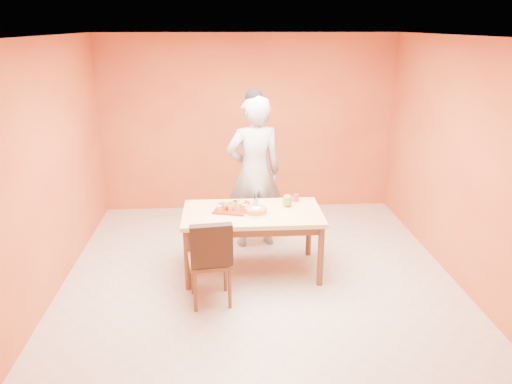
{
  "coord_description": "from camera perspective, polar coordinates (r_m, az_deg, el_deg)",
  "views": [
    {
      "loc": [
        -0.38,
        -5.09,
        2.82
      ],
      "look_at": [
        -0.02,
        0.3,
        0.99
      ],
      "focal_mm": 35.0,
      "sensor_mm": 36.0,
      "label": 1
    }
  ],
  "objects": [
    {
      "name": "sponge_cake",
      "position": [
        5.68,
        0.0,
        -2.12
      ],
      "size": [
        0.33,
        0.33,
        0.06
      ],
      "primitive_type": "cylinder",
      "rotation": [
        0.0,
        0.0,
        -0.39
      ],
      "color": "gold",
      "rests_on": "white_cake_plate"
    },
    {
      "name": "ceiling",
      "position": [
        5.11,
        0.51,
        17.37
      ],
      "size": [
        5.0,
        5.0,
        0.0
      ],
      "primitive_type": "plane",
      "rotation": [
        3.14,
        0.0,
        0.0
      ],
      "color": "white",
      "rests_on": "wall_back"
    },
    {
      "name": "magenta_glass",
      "position": [
        6.09,
        4.63,
        -0.67
      ],
      "size": [
        0.07,
        0.07,
        0.09
      ],
      "primitive_type": "cylinder",
      "rotation": [
        0.0,
        0.0,
        -0.12
      ],
      "color": "#B71B40",
      "rests_on": "dining_table"
    },
    {
      "name": "dining_chair",
      "position": [
        5.24,
        -5.28,
        -7.68
      ],
      "size": [
        0.5,
        0.56,
        0.96
      ],
      "rotation": [
        0.0,
        0.0,
        0.12
      ],
      "color": "brown",
      "rests_on": "floor"
    },
    {
      "name": "wall_right",
      "position": [
        5.92,
        22.77,
        2.85
      ],
      "size": [
        0.0,
        5.0,
        5.0
      ],
      "primitive_type": "plane",
      "rotation": [
        1.57,
        0.0,
        -1.57
      ],
      "color": "#C96A2E",
      "rests_on": "floor"
    },
    {
      "name": "pastry_pile",
      "position": [
        5.79,
        -2.81,
        -1.34
      ],
      "size": [
        0.33,
        0.33,
        0.11
      ],
      "primitive_type": null,
      "color": "#DDAD5E",
      "rests_on": "pastry_platter"
    },
    {
      "name": "pastry_platter",
      "position": [
        5.81,
        -2.8,
        -1.95
      ],
      "size": [
        0.46,
        0.46,
        0.02
      ],
      "primitive_type": "cube",
      "rotation": [
        0.0,
        0.0,
        -0.28
      ],
      "color": "maroon",
      "rests_on": "dining_table"
    },
    {
      "name": "dining_table",
      "position": [
        5.79,
        -0.42,
        -3.12
      ],
      "size": [
        1.6,
        0.9,
        0.76
      ],
      "color": "#F2D07E",
      "rests_on": "floor"
    },
    {
      "name": "wall_left",
      "position": [
        5.62,
        -23.08,
        2.02
      ],
      "size": [
        0.0,
        5.0,
        5.0
      ],
      "primitive_type": "plane",
      "rotation": [
        1.57,
        0.0,
        1.57
      ],
      "color": "#C96A2E",
      "rests_on": "floor"
    },
    {
      "name": "wall_back",
      "position": [
        7.74,
        -0.92,
        7.77
      ],
      "size": [
        4.5,
        0.0,
        4.5
      ],
      "primitive_type": "plane",
      "rotation": [
        1.57,
        0.0,
        0.0
      ],
      "color": "#C96A2E",
      "rests_on": "floor"
    },
    {
      "name": "cake_server",
      "position": [
        5.83,
        -0.02,
        -1.16
      ],
      "size": [
        0.07,
        0.29,
        0.01
      ],
      "primitive_type": "cube",
      "rotation": [
        0.0,
        0.0,
        -0.06
      ],
      "color": "silver",
      "rests_on": "sponge_cake"
    },
    {
      "name": "egg_ornament",
      "position": [
        5.9,
        3.61,
        -0.97
      ],
      "size": [
        0.13,
        0.11,
        0.16
      ],
      "primitive_type": "ellipsoid",
      "rotation": [
        0.0,
        0.0,
        0.11
      ],
      "color": "olive",
      "rests_on": "dining_table"
    },
    {
      "name": "red_dinner_plate",
      "position": [
        5.99,
        -1.86,
        -1.33
      ],
      "size": [
        0.27,
        0.27,
        0.01
      ],
      "primitive_type": "cylinder",
      "rotation": [
        0.0,
        0.0,
        -0.1
      ],
      "color": "maroon",
      "rests_on": "dining_table"
    },
    {
      "name": "floor",
      "position": [
        5.83,
        0.43,
        -10.19
      ],
      "size": [
        5.0,
        5.0,
        0.0
      ],
      "primitive_type": "plane",
      "color": "beige",
      "rests_on": "ground"
    },
    {
      "name": "person",
      "position": [
        6.42,
        -0.21,
        2.22
      ],
      "size": [
        0.81,
        0.62,
        1.99
      ],
      "primitive_type": "imported",
      "rotation": [
        0.0,
        0.0,
        3.35
      ],
      "color": "#98989B",
      "rests_on": "floor"
    },
    {
      "name": "white_cake_plate",
      "position": [
        5.69,
        0.0,
        -2.44
      ],
      "size": [
        0.39,
        0.39,
        0.01
      ],
      "primitive_type": "cylinder",
      "rotation": [
        0.0,
        0.0,
        -0.31
      ],
      "color": "silver",
      "rests_on": "dining_table"
    },
    {
      "name": "checker_tin",
      "position": [
        6.13,
        4.37,
        -0.81
      ],
      "size": [
        0.13,
        0.13,
        0.03
      ],
      "primitive_type": "cylinder",
      "rotation": [
        0.0,
        0.0,
        -0.17
      ],
      "color": "#3A1D0F",
      "rests_on": "dining_table"
    }
  ]
}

